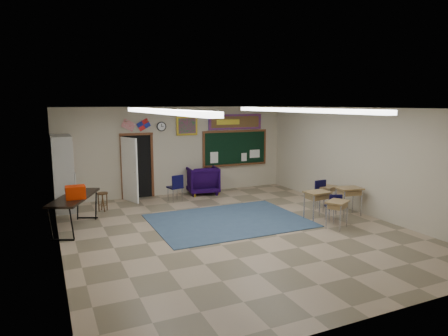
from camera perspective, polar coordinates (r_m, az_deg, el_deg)
name	(u,v)px	position (r m, az deg, el deg)	size (l,w,h in m)	color
floor	(235,230)	(10.02, 1.56, -8.89)	(9.00, 9.00, 0.00)	tan
back_wall	(177,151)	(13.80, -6.68, 2.45)	(8.00, 0.04, 3.00)	#BBAF97
front_wall	(376,219)	(6.05, 20.89, -6.88)	(8.00, 0.04, 3.00)	#BBAF97
left_wall	(57,185)	(8.69, -22.80, -2.21)	(0.04, 9.00, 3.00)	#BBAF97
right_wall	(362,161)	(11.95, 19.08, 0.96)	(0.04, 9.00, 3.00)	#BBAF97
ceiling	(235,108)	(9.52, 1.64, 8.53)	(8.00, 9.00, 0.04)	silver
area_rug	(228,220)	(10.79, 0.64, -7.50)	(4.00, 3.00, 0.02)	#364D66
fluorescent_strips	(235,111)	(9.52, 1.64, 8.17)	(3.86, 6.00, 0.10)	white
doorway	(135,167)	(13.33, -12.59, 0.13)	(1.10, 0.89, 2.16)	black
chalkboard	(235,149)	(14.59, 1.62, 2.73)	(2.55, 0.14, 1.30)	brown
bulletin_board	(235,122)	(14.51, 1.63, 6.60)	(2.10, 0.05, 0.55)	red
framed_art_print	(187,126)	(13.80, -5.31, 6.02)	(0.75, 0.05, 0.65)	#AA8C21
wall_clock	(161,126)	(13.53, -8.93, 5.88)	(0.32, 0.05, 0.32)	black
wall_flags	(136,123)	(13.30, -12.46, 6.28)	(1.16, 0.06, 0.70)	red
storage_cabinet	(63,173)	(12.56, -22.01, -0.69)	(0.59, 1.25, 2.20)	#ACACA8
wingback_armchair	(202,180)	(13.89, -3.12, -1.73)	(1.02, 1.05, 0.96)	black
student_chair_reading	(175,188)	(12.87, -7.03, -2.84)	(0.44, 0.44, 0.88)	black
student_chair_desk_a	(333,207)	(11.03, 15.32, -5.45)	(0.38, 0.38, 0.77)	black
student_chair_desk_b	(324,196)	(12.07, 14.13, -3.87)	(0.44, 0.44, 0.87)	black
student_desk_front_left	(317,204)	(11.09, 13.13, -5.01)	(0.67, 0.52, 0.78)	olive
student_desk_front_right	(327,196)	(12.38, 14.45, -3.85)	(0.69, 0.63, 0.67)	olive
student_desk_back_left	(337,213)	(10.48, 15.85, -6.20)	(0.72, 0.67, 0.70)	olive
student_desk_back_right	(349,200)	(11.74, 17.40, -4.35)	(0.72, 0.58, 0.80)	olive
folding_table	(75,211)	(10.67, -20.51, -5.80)	(1.43, 2.12, 1.15)	black
wooden_stool	(103,202)	(12.20, -16.93, -4.60)	(0.31, 0.31, 0.54)	#523318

